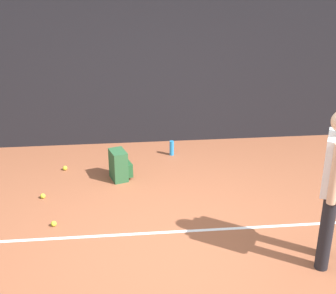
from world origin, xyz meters
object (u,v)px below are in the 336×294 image
at_px(tennis_player, 334,181).
at_px(tennis_ball_near_player, 65,168).
at_px(backpack, 120,166).
at_px(tennis_ball_mid_court, 43,196).
at_px(tennis_ball_by_fence, 54,224).
at_px(water_bottle, 172,148).

distance_m(tennis_player, tennis_ball_near_player, 3.98).
relative_size(backpack, tennis_ball_mid_court, 6.67).
relative_size(tennis_player, tennis_ball_by_fence, 25.76).
xyz_separation_m(tennis_player, tennis_ball_near_player, (-2.94, 2.52, -0.93)).
distance_m(backpack, tennis_ball_mid_court, 1.14).
xyz_separation_m(tennis_ball_near_player, water_bottle, (1.64, 0.39, 0.09)).
bearing_deg(tennis_player, backpack, -109.37).
bearing_deg(tennis_ball_mid_court, tennis_ball_near_player, 75.60).
xyz_separation_m(tennis_player, tennis_ball_mid_court, (-3.15, 1.69, -0.93)).
relative_size(tennis_player, water_bottle, 7.20).
relative_size(backpack, tennis_ball_by_fence, 6.67).
height_order(tennis_ball_by_fence, tennis_ball_mid_court, same).
height_order(backpack, tennis_ball_mid_court, backpack).
distance_m(tennis_ball_near_player, tennis_ball_mid_court, 0.86).
bearing_deg(water_bottle, tennis_ball_mid_court, -146.67).
height_order(tennis_ball_near_player, tennis_ball_by_fence, same).
relative_size(tennis_ball_near_player, tennis_ball_by_fence, 1.00).
height_order(backpack, water_bottle, backpack).
relative_size(tennis_ball_near_player, water_bottle, 0.28).
bearing_deg(backpack, water_bottle, -64.70).
bearing_deg(tennis_ball_by_fence, backpack, 55.46).
xyz_separation_m(backpack, tennis_ball_mid_court, (-1.03, -0.46, -0.18)).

